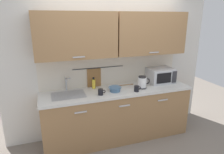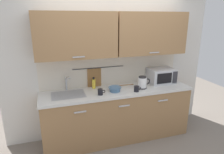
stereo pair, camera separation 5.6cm
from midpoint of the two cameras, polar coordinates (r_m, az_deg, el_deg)
name	(u,v)px [view 1 (the left image)]	position (r m, az deg, el deg)	size (l,w,h in m)	color
ground	(123,146)	(3.53, 2.81, -19.10)	(8.00, 8.00, 0.00)	slate
counter_unit	(117,114)	(3.53, 0.93, -10.40)	(2.53, 0.64, 0.90)	#997047
back_wall_assembly	(113,50)	(3.40, -0.16, 7.59)	(3.70, 0.41, 2.50)	silver
sink_faucet	(66,82)	(3.35, -13.38, -1.48)	(0.09, 0.17, 0.22)	#B2B5BA
microwave	(161,75)	(3.78, 13.29, 0.46)	(0.46, 0.35, 0.27)	silver
electric_kettle	(142,82)	(3.43, 8.18, -1.51)	(0.23, 0.16, 0.21)	black
dish_soap_bottle	(94,83)	(3.40, -5.72, -1.86)	(0.06, 0.06, 0.20)	yellow
mug_near_sink	(101,92)	(3.12, -3.74, -4.29)	(0.12, 0.08, 0.09)	black
mixing_bowl	(115,89)	(3.25, 0.36, -3.39)	(0.21, 0.21, 0.08)	#4C7093
mug_by_kettle	(137,89)	(3.28, 6.56, -3.31)	(0.12, 0.08, 0.09)	black
wooden_spoon	(128,85)	(3.58, 4.14, -2.18)	(0.28, 0.04, 0.01)	#9E7042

